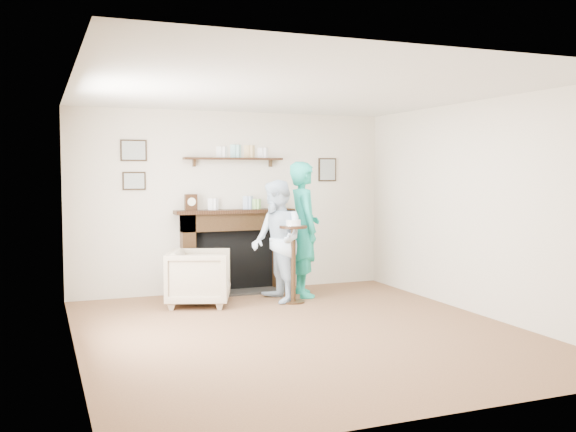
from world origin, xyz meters
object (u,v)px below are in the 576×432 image
Objects in this scene: woman at (304,296)px; armchair at (199,305)px; pedestal_table at (293,248)px; man at (277,302)px.

armchair is at bearing 101.43° from woman.
pedestal_table is at bearing 149.33° from woman.
armchair is 0.68× the size of pedestal_table.
armchair is 1.38m from pedestal_table.
man reaches higher than armchair.
armchair is 0.43× the size of woman.
woman is at bearing -67.32° from armchair.
pedestal_table reaches higher than woman.
man is 1.39× the size of pedestal_table.
woman is 0.85m from pedestal_table.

